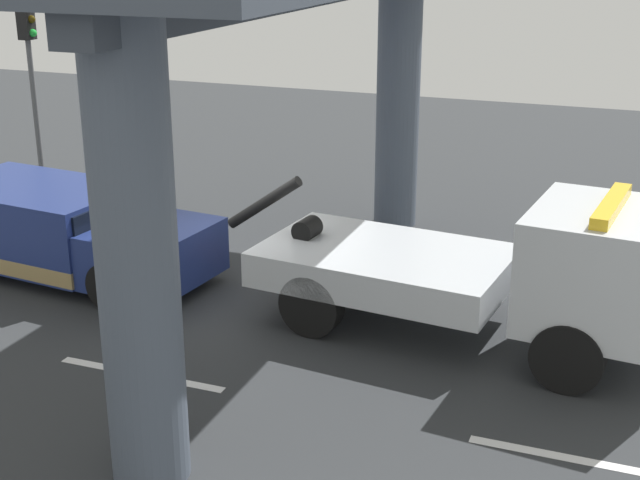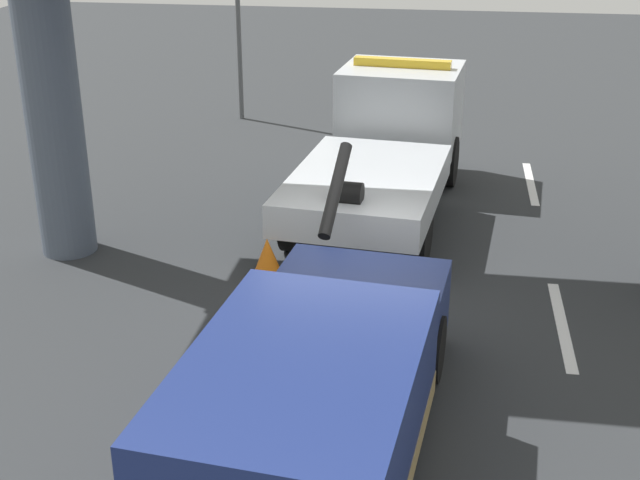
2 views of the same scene
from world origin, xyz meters
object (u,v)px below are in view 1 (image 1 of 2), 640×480
object	(u,v)px
tow_truck_white	(505,269)
towed_van_green	(63,232)
traffic_light_near	(30,55)
traffic_cone_orange	(300,257)

from	to	relation	value
tow_truck_white	towed_van_green	xyz separation A→B (m)	(-7.96, 0.09, -0.42)
tow_truck_white	traffic_light_near	distance (m)	12.45
traffic_light_near	tow_truck_white	bearing A→B (deg)	-19.81
tow_truck_white	traffic_cone_orange	size ratio (longest dim) A/B	9.82
towed_van_green	traffic_light_near	distance (m)	5.97
traffic_cone_orange	tow_truck_white	bearing A→B (deg)	-20.91
traffic_light_near	traffic_cone_orange	world-z (taller)	traffic_light_near
towed_van_green	tow_truck_white	bearing A→B (deg)	-0.62
traffic_light_near	traffic_cone_orange	distance (m)	8.61
towed_van_green	traffic_cone_orange	distance (m)	4.32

